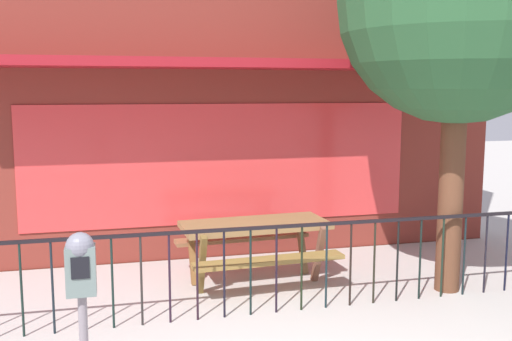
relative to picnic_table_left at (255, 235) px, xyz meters
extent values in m
cube|color=#451A10|center=(-0.16, 1.51, -0.61)|extent=(8.51, 0.54, 0.01)
cube|color=maroon|center=(-0.16, 1.51, 2.06)|extent=(8.51, 0.50, 5.34)
cube|color=#D83838|center=(-0.16, 1.25, 0.74)|extent=(5.53, 0.02, 1.70)
cube|color=maroon|center=(-0.16, 0.82, 2.12)|extent=(7.23, 0.88, 0.12)
cube|color=black|center=(-0.16, -1.01, 0.34)|extent=(7.15, 0.04, 0.04)
cylinder|color=black|center=(-2.59, -1.01, -0.14)|extent=(0.02, 0.02, 0.95)
cylinder|color=black|center=(-2.30, -1.01, -0.14)|extent=(0.02, 0.02, 0.95)
cylinder|color=black|center=(-2.02, -1.01, -0.14)|extent=(0.02, 0.02, 0.95)
cylinder|color=black|center=(-1.73, -1.01, -0.14)|extent=(0.02, 0.02, 0.95)
cylinder|color=black|center=(-1.44, -1.01, -0.14)|extent=(0.02, 0.02, 0.95)
cylinder|color=black|center=(-1.16, -1.01, -0.14)|extent=(0.02, 0.02, 0.95)
cylinder|color=black|center=(-0.87, -1.01, -0.14)|extent=(0.02, 0.02, 0.95)
cylinder|color=black|center=(-0.59, -1.01, -0.14)|extent=(0.02, 0.02, 0.95)
cylinder|color=black|center=(-0.30, -1.01, -0.14)|extent=(0.02, 0.02, 0.95)
cylinder|color=black|center=(-0.02, -1.01, -0.14)|extent=(0.02, 0.02, 0.95)
cylinder|color=black|center=(0.27, -1.01, -0.14)|extent=(0.02, 0.02, 0.95)
cylinder|color=black|center=(0.56, -1.01, -0.14)|extent=(0.02, 0.02, 0.95)
cylinder|color=black|center=(0.84, -1.01, -0.14)|extent=(0.02, 0.02, 0.95)
cylinder|color=black|center=(1.13, -1.01, -0.14)|extent=(0.02, 0.02, 0.95)
cylinder|color=black|center=(1.41, -1.01, -0.14)|extent=(0.02, 0.02, 0.95)
cylinder|color=black|center=(1.70, -1.01, -0.14)|extent=(0.02, 0.02, 0.95)
cylinder|color=black|center=(1.99, -1.01, -0.14)|extent=(0.02, 0.02, 0.95)
cylinder|color=black|center=(2.27, -1.01, -0.14)|extent=(0.02, 0.02, 0.95)
cylinder|color=black|center=(2.56, -1.01, -0.14)|extent=(0.02, 0.02, 0.95)
cylinder|color=black|center=(2.84, -1.01, -0.14)|extent=(0.02, 0.02, 0.95)
cube|color=olive|center=(0.00, 0.00, 0.13)|extent=(1.84, 0.87, 0.07)
cube|color=olive|center=(0.04, -0.55, -0.17)|extent=(1.81, 0.37, 0.05)
cube|color=brown|center=(-0.04, 0.55, -0.17)|extent=(1.81, 0.37, 0.05)
cube|color=brown|center=(-0.72, -0.33, -0.24)|extent=(0.09, 0.35, 0.78)
cube|color=brown|center=(-0.75, 0.23, -0.24)|extent=(0.09, 0.35, 0.78)
cube|color=brown|center=(0.75, -0.23, -0.24)|extent=(0.09, 0.35, 0.78)
cube|color=brown|center=(0.72, 0.33, -0.24)|extent=(0.09, 0.35, 0.78)
cube|color=slate|center=(-1.91, -3.23, 0.69)|extent=(0.18, 0.14, 0.31)
sphere|color=slate|center=(-1.91, -3.23, 0.84)|extent=(0.17, 0.17, 0.17)
cube|color=black|center=(-1.91, -3.30, 0.72)|extent=(0.11, 0.01, 0.13)
cylinder|color=brown|center=(2.18, -0.81, 0.70)|extent=(0.29, 0.29, 2.62)
sphere|color=#28532F|center=(2.18, -0.81, 2.78)|extent=(2.78, 2.78, 2.78)
camera|label=1|loc=(-1.71, -6.87, 1.79)|focal=41.19mm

